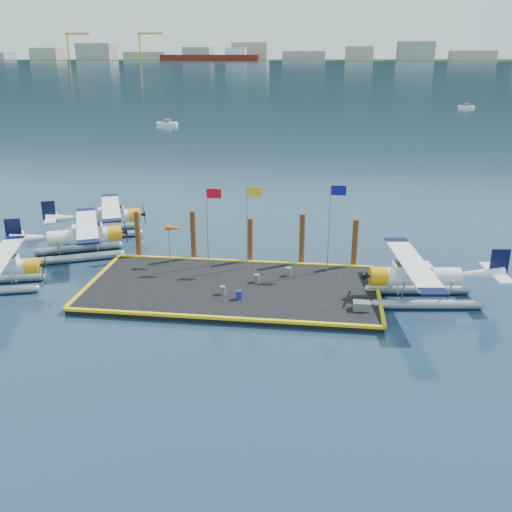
{
  "coord_description": "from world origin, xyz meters",
  "views": [
    {
      "loc": [
        6.31,
        -36.07,
        15.91
      ],
      "look_at": [
        1.39,
        2.0,
        2.0
      ],
      "focal_mm": 40.0,
      "sensor_mm": 36.0,
      "label": 1
    }
  ],
  "objects": [
    {
      "name": "dock_bumpers",
      "position": [
        0.0,
        0.0,
        0.49
      ],
      "size": [
        20.25,
        10.25,
        0.18
      ],
      "primitive_type": null,
      "color": "yellow",
      "rests_on": "dock"
    },
    {
      "name": "flagpole_yellow",
      "position": [
        0.7,
        3.8,
        4.51
      ],
      "size": [
        1.14,
        0.08,
        6.2
      ],
      "color": "#92939A",
      "rests_on": "dock"
    },
    {
      "name": "dock",
      "position": [
        0.0,
        0.0,
        0.2
      ],
      "size": [
        20.0,
        10.0,
        0.4
      ],
      "primitive_type": "cube",
      "color": "black",
      "rests_on": "ground"
    },
    {
      "name": "piling_4",
      "position": [
        8.5,
        5.4,
        2.0
      ],
      "size": [
        0.44,
        0.44,
        4.0
      ],
      "primitive_type": "cylinder",
      "color": "#4D2816",
      "rests_on": "ground"
    },
    {
      "name": "piling_3",
      "position": [
        4.5,
        5.4,
        2.15
      ],
      "size": [
        0.44,
        0.44,
        4.3
      ],
      "primitive_type": "cylinder",
      "color": "#4D2816",
      "rests_on": "ground"
    },
    {
      "name": "seaplane_b",
      "position": [
        -13.24,
        5.63,
        1.57
      ],
      "size": [
        9.39,
        9.86,
        3.61
      ],
      "rotation": [
        0.0,
        0.0,
        -1.15
      ],
      "color": "gray",
      "rests_on": "ground"
    },
    {
      "name": "ground",
      "position": [
        0.0,
        0.0,
        0.0
      ],
      "size": [
        4000.0,
        4000.0,
        0.0
      ],
      "primitive_type": "plane",
      "color": "#162A43",
      "rests_on": "ground"
    },
    {
      "name": "drum_5",
      "position": [
        1.58,
        1.0,
        0.69
      ],
      "size": [
        0.41,
        0.41,
        0.58
      ],
      "primitive_type": "cylinder",
      "color": "#59595E",
      "rests_on": "dock"
    },
    {
      "name": "seaplane_d",
      "position": [
        12.46,
        -0.03,
        1.62
      ],
      "size": [
        9.53,
        10.52,
        3.72
      ],
      "rotation": [
        0.0,
        0.0,
        1.7
      ],
      "color": "gray",
      "rests_on": "ground"
    },
    {
      "name": "crate",
      "position": [
        8.74,
        -2.68,
        0.67
      ],
      "size": [
        1.09,
        0.72,
        0.54
      ],
      "primitive_type": "cube",
      "color": "#59595E",
      "rests_on": "dock"
    },
    {
      "name": "windsock",
      "position": [
        -5.03,
        3.8,
        3.23
      ],
      "size": [
        1.4,
        0.44,
        3.12
      ],
      "color": "#92939A",
      "rests_on": "dock"
    },
    {
      "name": "drum_4",
      "position": [
        3.72,
        2.55,
        0.71
      ],
      "size": [
        0.44,
        0.44,
        0.61
      ],
      "primitive_type": "cylinder",
      "color": "#59595E",
      "rests_on": "dock"
    },
    {
      "name": "drum_1",
      "position": [
        0.8,
        -2.04,
        0.7
      ],
      "size": [
        0.42,
        0.42,
        0.59
      ],
      "primitive_type": "cylinder",
      "color": "navy",
      "rests_on": "dock"
    },
    {
      "name": "flagpole_blue",
      "position": [
        6.7,
        3.8,
        4.69
      ],
      "size": [
        1.14,
        0.08,
        6.5
      ],
      "color": "#92939A",
      "rests_on": "dock"
    },
    {
      "name": "piling_2",
      "position": [
        0.5,
        5.4,
        1.9
      ],
      "size": [
        0.44,
        0.44,
        3.8
      ],
      "primitive_type": "cylinder",
      "color": "#4D2816",
      "rests_on": "ground"
    },
    {
      "name": "far_backdrop",
      "position": [
        239.91,
        1737.52,
        9.45
      ],
      "size": [
        3050.0,
        2050.0,
        810.0
      ],
      "color": "black",
      "rests_on": "ground"
    },
    {
      "name": "drum_3",
      "position": [
        -0.43,
        -1.39,
        0.69
      ],
      "size": [
        0.41,
        0.41,
        0.57
      ],
      "primitive_type": "cylinder",
      "color": "#59595E",
      "rests_on": "dock"
    },
    {
      "name": "seaplane_c",
      "position": [
        -13.44,
        11.45,
        1.51
      ],
      "size": [
        9.05,
        9.56,
        3.47
      ],
      "rotation": [
        0.0,
        0.0,
        -1.19
      ],
      "color": "gray",
      "rests_on": "ground"
    },
    {
      "name": "piling_0",
      "position": [
        -8.5,
        5.4,
        2.0
      ],
      "size": [
        0.44,
        0.44,
        4.0
      ],
      "primitive_type": "cylinder",
      "color": "#4D2816",
      "rests_on": "ground"
    },
    {
      "name": "piling_1",
      "position": [
        -4.0,
        5.4,
        2.1
      ],
      "size": [
        0.44,
        0.44,
        4.2
      ],
      "primitive_type": "cylinder",
      "color": "#4D2816",
      "rests_on": "ground"
    },
    {
      "name": "flagpole_red",
      "position": [
        -2.29,
        3.8,
        4.4
      ],
      "size": [
        1.14,
        0.08,
        6.0
      ],
      "color": "#92939A",
      "rests_on": "dock"
    }
  ]
}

